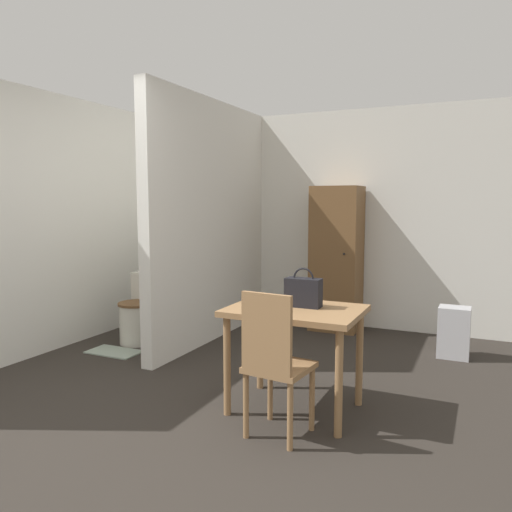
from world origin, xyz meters
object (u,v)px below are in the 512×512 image
Objects in this scene: handbag at (303,292)px; space_heater at (454,332)px; dining_table at (295,322)px; wooden_chair at (274,361)px; wooden_cabinet at (336,259)px; toilet at (141,312)px.

space_heater is (0.90, 1.68, -0.59)m from handbag.
wooden_chair is at bearing -85.46° from dining_table.
wooden_cabinet is at bearing 100.02° from handbag.
wooden_chair is at bearing -81.83° from wooden_cabinet.
dining_table is 0.22m from handbag.
dining_table is 3.27× the size of handbag.
wooden_chair is 3.37× the size of handbag.
dining_table is at bearing -81.12° from wooden_cabinet.
wooden_cabinet is 3.39× the size of space_heater.
toilet is at bearing -164.97° from space_heater.
toilet is (-2.09, 1.39, -0.18)m from wooden_chair.
dining_table is 2.02m from space_heater.
space_heater is at bearing -23.23° from wooden_cabinet.
handbag is 2.28m from wooden_cabinet.
handbag is at bearing -79.98° from wooden_cabinet.
space_heater is at bearing 61.82° from handbag.
wooden_cabinet is 1.52m from space_heater.
wooden_cabinet reaches higher than space_heater.
wooden_cabinet reaches higher than dining_table.
space_heater is at bearing 61.69° from dining_table.
dining_table is at bearing -24.48° from toilet.
dining_table is at bearing -122.07° from handbag.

